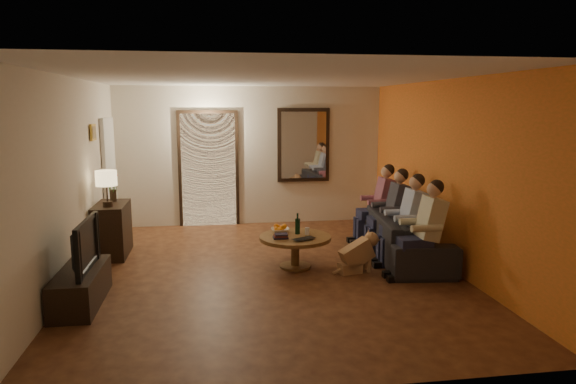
{
  "coord_description": "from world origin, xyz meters",
  "views": [
    {
      "loc": [
        -0.75,
        -6.67,
        2.23
      ],
      "look_at": [
        0.3,
        0.3,
        1.05
      ],
      "focal_mm": 32.0,
      "sensor_mm": 36.0,
      "label": 1
    }
  ],
  "objects": [
    {
      "name": "floor",
      "position": [
        0.0,
        0.0,
        0.0
      ],
      "size": [
        5.0,
        6.0,
        0.01
      ],
      "primitive_type": "cube",
      "color": "#401D11",
      "rests_on": "ground"
    },
    {
      "name": "book_stack",
      "position": [
        0.16,
        0.07,
        0.48
      ],
      "size": [
        0.2,
        0.15,
        0.07
      ],
      "primitive_type": null,
      "color": "black",
      "rests_on": "coffee_table"
    },
    {
      "name": "orange_accent",
      "position": [
        2.49,
        0.0,
        1.3
      ],
      "size": [
        0.01,
        6.0,
        2.6
      ],
      "primitive_type": "cube",
      "color": "#C56F21",
      "rests_on": "right_wall"
    },
    {
      "name": "kitchen_doorway",
      "position": [
        -0.8,
        2.98,
        1.05
      ],
      "size": [
        1.0,
        0.06,
        2.1
      ],
      "primitive_type": "cube",
      "color": "#FFE0A5",
      "rests_on": "floor"
    },
    {
      "name": "mirror_glass",
      "position": [
        1.0,
        2.93,
        1.5
      ],
      "size": [
        0.86,
        0.02,
        1.26
      ],
      "primitive_type": "cube",
      "color": "white",
      "rests_on": "back_wall"
    },
    {
      "name": "person_d",
      "position": [
        1.98,
        1.26,
        0.6
      ],
      "size": [
        0.6,
        0.4,
        1.2
      ],
      "primitive_type": null,
      "color": "tan",
      "rests_on": "sofa"
    },
    {
      "name": "person_c",
      "position": [
        1.98,
        0.66,
        0.6
      ],
      "size": [
        0.6,
        0.4,
        1.2
      ],
      "primitive_type": null,
      "color": "tan",
      "rests_on": "sofa"
    },
    {
      "name": "tv_stand",
      "position": [
        -2.25,
        -0.82,
        0.2
      ],
      "size": [
        0.45,
        1.22,
        0.41
      ],
      "primitive_type": "cube",
      "color": "black",
      "rests_on": "floor"
    },
    {
      "name": "wine_glass",
      "position": [
        0.56,
        0.22,
        0.5
      ],
      "size": [
        0.06,
        0.06,
        0.1
      ],
      "primitive_type": "cylinder",
      "color": "silver",
      "rests_on": "coffee_table"
    },
    {
      "name": "person_a",
      "position": [
        1.98,
        -0.54,
        0.6
      ],
      "size": [
        0.6,
        0.4,
        1.2
      ],
      "primitive_type": null,
      "color": "tan",
      "rests_on": "sofa"
    },
    {
      "name": "mirror_frame",
      "position": [
        1.0,
        2.96,
        1.5
      ],
      "size": [
        1.0,
        0.05,
        1.4
      ],
      "primitive_type": "cube",
      "color": "black",
      "rests_on": "back_wall"
    },
    {
      "name": "coffee_table",
      "position": [
        0.38,
        0.17,
        0.23
      ],
      "size": [
        1.13,
        1.13,
        0.45
      ],
      "primitive_type": "cylinder",
      "rotation": [
        0.0,
        0.0,
        -0.14
      ],
      "color": "brown",
      "rests_on": "floor"
    },
    {
      "name": "back_wall",
      "position": [
        0.0,
        3.0,
        1.3
      ],
      "size": [
        5.0,
        0.02,
        2.6
      ],
      "primitive_type": "cube",
      "color": "beige",
      "rests_on": "floor"
    },
    {
      "name": "framed_art",
      "position": [
        -2.47,
        1.3,
        1.85
      ],
      "size": [
        0.03,
        0.28,
        0.24
      ],
      "primitive_type": "cube",
      "color": "#B28C33",
      "rests_on": "left_wall"
    },
    {
      "name": "laptop",
      "position": [
        0.48,
        -0.11,
        0.46
      ],
      "size": [
        0.39,
        0.34,
        0.03
      ],
      "primitive_type": "imported",
      "rotation": [
        0.0,
        0.0,
        0.49
      ],
      "color": "black",
      "rests_on": "coffee_table"
    },
    {
      "name": "flower_vase",
      "position": [
        -2.25,
        1.38,
        1.01
      ],
      "size": [
        0.14,
        0.14,
        0.44
      ],
      "primitive_type": null,
      "color": "#AD1217",
      "rests_on": "dresser"
    },
    {
      "name": "door_trim",
      "position": [
        -0.8,
        2.97,
        1.05
      ],
      "size": [
        1.12,
        0.04,
        2.22
      ],
      "primitive_type": "cube",
      "color": "black",
      "rests_on": "floor"
    },
    {
      "name": "art_canvas",
      "position": [
        -2.46,
        1.3,
        1.85
      ],
      "size": [
        0.01,
        0.22,
        0.18
      ],
      "primitive_type": "cube",
      "color": "brown",
      "rests_on": "left_wall"
    },
    {
      "name": "table_lamp",
      "position": [
        -2.25,
        0.94,
        1.06
      ],
      "size": [
        0.3,
        0.3,
        0.54
      ],
      "primitive_type": null,
      "color": "beige",
      "rests_on": "dresser"
    },
    {
      "name": "bowl",
      "position": [
        0.2,
        0.39,
        0.48
      ],
      "size": [
        0.26,
        0.26,
        0.06
      ],
      "primitive_type": "imported",
      "color": "white",
      "rests_on": "coffee_table"
    },
    {
      "name": "dresser",
      "position": [
        -2.25,
        1.16,
        0.4
      ],
      "size": [
        0.45,
        0.89,
        0.79
      ],
      "primitive_type": "cube",
      "color": "black",
      "rests_on": "floor"
    },
    {
      "name": "right_wall",
      "position": [
        2.5,
        0.0,
        1.3
      ],
      "size": [
        0.02,
        6.0,
        2.6
      ],
      "primitive_type": "cube",
      "color": "beige",
      "rests_on": "floor"
    },
    {
      "name": "oranges",
      "position": [
        0.2,
        0.39,
        0.55
      ],
      "size": [
        0.2,
        0.2,
        0.08
      ],
      "primitive_type": null,
      "color": "orange",
      "rests_on": "bowl"
    },
    {
      "name": "dog",
      "position": [
        1.17,
        -0.18,
        0.28
      ],
      "size": [
        0.6,
        0.36,
        0.56
      ],
      "primitive_type": null,
      "rotation": [
        0.0,
        0.0,
        0.22
      ],
      "color": "#B67654",
      "rests_on": "floor"
    },
    {
      "name": "white_door",
      "position": [
        -2.46,
        2.3,
        1.02
      ],
      "size": [
        0.06,
        0.85,
        2.04
      ],
      "primitive_type": "cube",
      "color": "white",
      "rests_on": "floor"
    },
    {
      "name": "left_wall",
      "position": [
        -2.5,
        0.0,
        1.3
      ],
      "size": [
        0.02,
        6.0,
        2.6
      ],
      "primitive_type": "cube",
      "color": "beige",
      "rests_on": "floor"
    },
    {
      "name": "person_b",
      "position": [
        1.98,
        0.06,
        0.6
      ],
      "size": [
        0.6,
        0.4,
        1.2
      ],
      "primitive_type": null,
      "color": "tan",
      "rests_on": "sofa"
    },
    {
      "name": "ceiling",
      "position": [
        0.0,
        0.0,
        2.6
      ],
      "size": [
        5.0,
        6.0,
        0.01
      ],
      "primitive_type": "cube",
      "color": "white",
      "rests_on": "back_wall"
    },
    {
      "name": "front_wall",
      "position": [
        0.0,
        -3.0,
        1.3
      ],
      "size": [
        5.0,
        0.02,
        2.6
      ],
      "primitive_type": "cube",
      "color": "beige",
      "rests_on": "floor"
    },
    {
      "name": "tv",
      "position": [
        -2.25,
        -0.82,
        0.69
      ],
      "size": [
        1.0,
        0.13,
        0.58
      ],
      "primitive_type": "imported",
      "rotation": [
        0.0,
        0.0,
        1.57
      ],
      "color": "black",
      "rests_on": "tv_stand"
    },
    {
      "name": "wine_bottle",
      "position": [
        0.43,
        0.27,
        0.6
      ],
      "size": [
        0.07,
        0.07,
        0.31
      ],
      "primitive_type": null,
      "color": "black",
      "rests_on": "coffee_table"
    },
    {
      "name": "sofa",
      "position": [
        2.08,
        0.36,
        0.33
      ],
      "size": [
        2.31,
        1.12,
        0.65
      ],
      "primitive_type": "imported",
      "rotation": [
        0.0,
        0.0,
        1.46
      ],
      "color": "black",
      "rests_on": "floor"
    },
    {
      "name": "fridge_glimpse",
      "position": [
        -0.55,
        2.98,
        0.9
      ],
      "size": [
        0.45,
        0.03,
        1.7
      ],
      "primitive_type": "cube",
      "color": "silver",
      "rests_on": "floor"
    }
  ]
}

